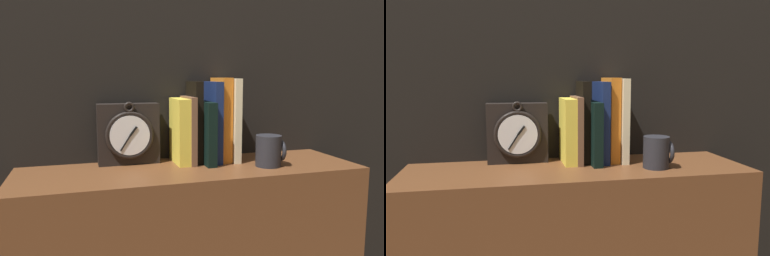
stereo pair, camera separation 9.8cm
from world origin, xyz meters
TOP-DOWN VIEW (x-y plane):
  - clock at (-0.16, 0.10)m, footprint 0.18×0.07m
  - book_slot0_yellow at (-0.02, 0.07)m, footprint 0.03×0.13m
  - book_slot1_brown at (0.01, 0.07)m, footprint 0.02×0.13m
  - book_slot2_black at (0.03, 0.08)m, footprint 0.02×0.11m
  - book_slot3_black at (0.06, 0.06)m, footprint 0.03×0.16m
  - book_slot4_navy at (0.08, 0.07)m, footprint 0.02×0.13m
  - book_slot5_orange at (0.12, 0.08)m, footprint 0.03×0.12m
  - book_slot6_cream at (0.14, 0.07)m, footprint 0.02×0.13m
  - mug at (0.22, -0.04)m, footprint 0.08×0.07m

SIDE VIEW (x-z plane):
  - mug at x=0.22m, z-range 0.71..0.80m
  - clock at x=-0.16m, z-range 0.71..0.90m
  - book_slot3_black at x=0.06m, z-range 0.71..0.90m
  - book_slot0_yellow at x=-0.02m, z-range 0.71..0.91m
  - book_slot1_brown at x=0.01m, z-range 0.71..0.91m
  - book_slot4_navy at x=0.08m, z-range 0.71..0.96m
  - book_slot2_black at x=0.03m, z-range 0.71..0.96m
  - book_slot6_cream at x=0.14m, z-range 0.71..0.97m
  - book_slot5_orange at x=0.12m, z-range 0.71..0.97m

